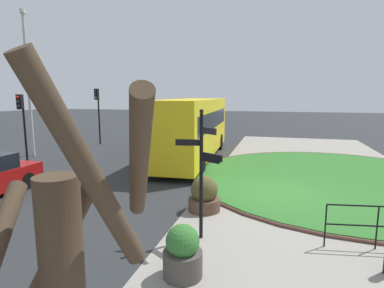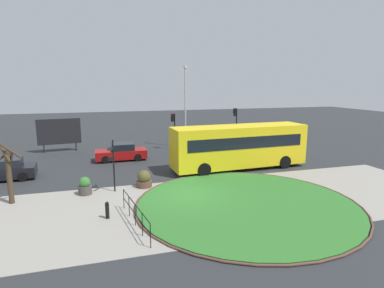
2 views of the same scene
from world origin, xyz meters
TOP-DOWN VIEW (x-y plane):
  - ground at (0.00, 0.00)m, footprint 120.00×120.00m
  - sidewalk_paving at (0.00, -1.57)m, footprint 32.00×8.87m
  - grass_island at (2.82, -2.28)m, footprint 11.92×11.92m
  - grass_kerb_ring at (2.82, -2.28)m, footprint 12.23×12.23m
  - signpost_directional at (-4.03, 1.92)m, footprint 0.42×1.20m
  - bollard_foreground at (-4.54, -2.05)m, footprint 0.19×0.19m
  - railing_grass_edge at (-3.31, -3.23)m, footprint 0.74×4.55m
  - bus_yellow at (5.62, 4.83)m, footprint 10.71×3.07m
  - car_near_lane at (-11.11, 6.62)m, footprint 4.12×2.16m
  - car_far_lane at (-2.99, 10.17)m, footprint 4.33×1.85m
  - traffic_light_near at (8.79, 12.76)m, footprint 0.49×0.28m
  - traffic_light_far at (2.36, 13.28)m, footprint 0.49×0.30m
  - lamppost_tall at (3.80, 14.05)m, footprint 0.32×0.32m
  - billboard_left at (-8.45, 15.38)m, footprint 3.93×0.60m
  - planter_near_signpost at (-5.71, 1.90)m, footprint 0.78×0.78m
  - planter_kerbside at (-2.14, 2.30)m, footprint 0.99×0.99m
  - street_tree_bare at (-9.54, 1.49)m, footprint 1.28×1.31m

SIDE VIEW (x-z plane):
  - ground at x=0.00m, z-range 0.00..0.00m
  - sidewalk_paving at x=0.00m, z-range 0.00..0.02m
  - grass_island at x=2.82m, z-range 0.00..0.10m
  - grass_kerb_ring at x=2.82m, z-range 0.00..0.11m
  - bollard_foreground at x=-4.54m, z-range 0.01..0.89m
  - planter_kerbside at x=-2.14m, z-range -0.06..1.04m
  - planter_near_signpost at x=-5.71m, z-range -0.05..1.04m
  - car_far_lane at x=-2.99m, z-range -0.06..1.40m
  - car_near_lane at x=-11.11m, z-range -0.05..1.41m
  - railing_grass_edge at x=-3.31m, z-range 0.15..1.22m
  - bus_yellow at x=5.62m, z-range 0.12..3.47m
  - signpost_directional at x=-4.03m, z-range 0.23..3.47m
  - street_tree_bare at x=-9.54m, z-range -0.04..3.75m
  - billboard_left at x=-8.45m, z-range 0.34..3.55m
  - traffic_light_far at x=2.36m, z-range 0.85..4.46m
  - traffic_light_near at x=8.79m, z-range 0.93..4.96m
  - lamppost_tall at x=3.80m, z-range 0.29..8.57m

